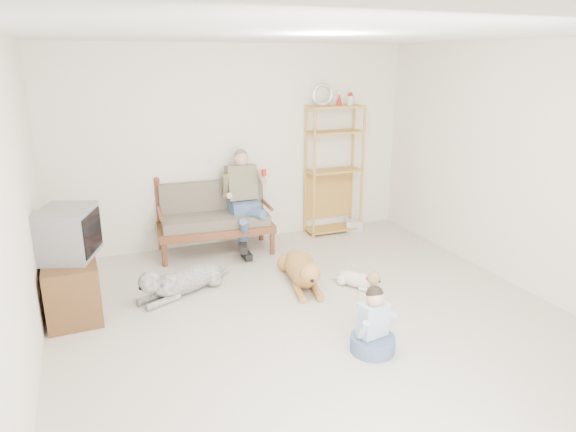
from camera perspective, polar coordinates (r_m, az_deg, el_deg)
name	(u,v)px	position (r m, az deg, el deg)	size (l,w,h in m)	color
floor	(322,328)	(5.11, 3.79, -12.27)	(5.50, 5.50, 0.00)	beige
ceiling	(328,33)	(4.46, 4.51, 19.57)	(5.50, 5.50, 0.00)	white
wall_back	(237,146)	(7.12, -5.70, 7.72)	(5.00, 5.00, 0.00)	silver
wall_left	(12,226)	(4.19, -28.30, -1.00)	(5.50, 5.50, 0.00)	silver
wall_right	(535,171)	(6.11, 25.78, 4.51)	(5.50, 5.50, 0.00)	silver
loveseat	(214,216)	(6.92, -8.25, -0.03)	(1.55, 0.83, 0.95)	brown
man	(245,207)	(6.78, -4.83, 0.98)	(0.52, 0.74, 1.20)	slate
etagere	(334,169)	(7.52, 5.12, 5.22)	(0.83, 0.36, 2.18)	gold
book_stack	(354,225)	(7.85, 7.32, -1.03)	(0.25, 0.18, 0.16)	silver
tv_stand	(71,286)	(5.68, -22.94, -7.18)	(0.52, 0.91, 0.60)	brown
crt_tv	(68,233)	(5.53, -23.25, -1.73)	(0.65, 0.73, 0.50)	slate
wall_outlet	(150,230)	(7.12, -15.10, -1.52)	(0.12, 0.02, 0.08)	silver
golden_retriever	(302,270)	(5.96, 1.56, -6.02)	(0.51, 1.34, 0.41)	#C68F44
shaggy_dog	(180,281)	(5.82, -11.89, -7.08)	(1.19, 0.67, 0.39)	silver
terrier	(361,279)	(5.92, 8.08, -6.99)	(0.40, 0.60, 0.25)	silver
child	(373,328)	(4.70, 9.43, -12.18)	(0.40, 0.40, 0.63)	slate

